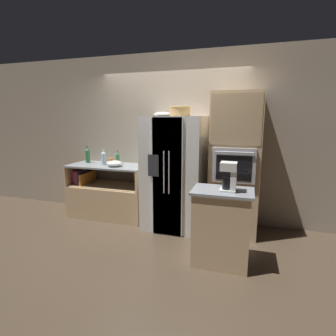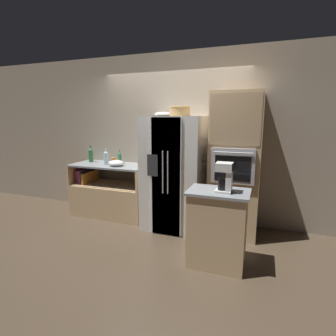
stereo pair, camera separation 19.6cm
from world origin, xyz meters
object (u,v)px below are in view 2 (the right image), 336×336
(wicker_basket, at_px, (180,111))
(bottle_tall, at_px, (120,158))
(fruit_bowl, at_px, (163,114))
(mug, at_px, (113,161))
(refrigerator, at_px, (175,173))
(wall_oven, at_px, (235,165))
(bottle_short, at_px, (91,155))
(bottle_wide, at_px, (106,157))
(mixing_bowl, at_px, (116,163))
(coffee_maker, at_px, (226,176))

(wicker_basket, bearing_deg, bottle_tall, 168.71)
(fruit_bowl, distance_m, mug, 1.32)
(refrigerator, height_order, wall_oven, wall_oven)
(refrigerator, bearing_deg, fruit_bowl, -177.52)
(fruit_bowl, relative_size, bottle_short, 0.87)
(wall_oven, height_order, bottle_tall, wall_oven)
(bottle_tall, xyz_separation_m, bottle_wide, (-0.20, -0.14, 0.02))
(fruit_bowl, distance_m, mixing_bowl, 1.18)
(refrigerator, height_order, mug, refrigerator)
(wicker_basket, bearing_deg, coffee_maker, -47.92)
(bottle_wide, relative_size, mixing_bowl, 1.09)
(wall_oven, distance_m, fruit_bowl, 1.34)
(bottle_tall, relative_size, mixing_bowl, 0.95)
(mug, bearing_deg, wicker_basket, -9.03)
(refrigerator, relative_size, bottle_wide, 6.27)
(bottle_tall, bearing_deg, bottle_short, -178.59)
(bottle_tall, bearing_deg, bottle_wide, -144.84)
(wall_oven, distance_m, mixing_bowl, 1.98)
(bottle_short, xyz_separation_m, bottle_wide, (0.41, -0.12, -0.01))
(coffee_maker, bearing_deg, wicker_basket, 132.08)
(wicker_basket, height_order, mug, wicker_basket)
(wicker_basket, bearing_deg, fruit_bowl, 174.47)
(bottle_short, xyz_separation_m, mug, (0.49, -0.02, -0.08))
(bottle_wide, bearing_deg, bottle_tall, 35.16)
(bottle_short, bearing_deg, fruit_bowl, -7.37)
(wall_oven, bearing_deg, mug, 177.12)
(fruit_bowl, bearing_deg, mug, 170.01)
(refrigerator, relative_size, wall_oven, 0.84)
(bottle_short, height_order, mixing_bowl, bottle_short)
(bottle_tall, bearing_deg, mug, -164.88)
(wall_oven, distance_m, bottle_short, 2.64)
(bottle_wide, height_order, mixing_bowl, bottle_wide)
(wall_oven, relative_size, mixing_bowl, 8.10)
(wicker_basket, distance_m, bottle_short, 1.98)
(bottle_tall, xyz_separation_m, mug, (-0.11, -0.03, -0.06))
(bottle_tall, distance_m, mixing_bowl, 0.24)
(wall_oven, bearing_deg, fruit_bowl, -176.23)
(bottle_short, xyz_separation_m, coffee_maker, (2.63, -1.14, 0.03))
(bottle_wide, bearing_deg, wall_oven, 0.03)
(fruit_bowl, bearing_deg, bottle_short, 172.63)
(mug, relative_size, mixing_bowl, 0.44)
(bottle_wide, height_order, coffee_maker, coffee_maker)
(refrigerator, xyz_separation_m, wall_oven, (0.92, 0.07, 0.17))
(wicker_basket, distance_m, mug, 1.58)
(wall_oven, distance_m, mug, 2.14)
(fruit_bowl, bearing_deg, refrigerator, 2.48)
(fruit_bowl, xyz_separation_m, mixing_bowl, (-0.86, -0.01, -0.82))
(bottle_short, distance_m, coffee_maker, 2.87)
(wall_oven, bearing_deg, mixing_bowl, -177.49)
(wall_oven, bearing_deg, bottle_short, 177.32)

